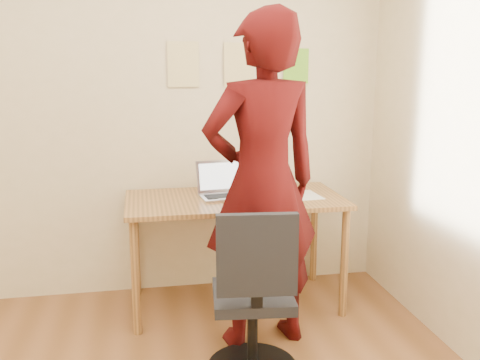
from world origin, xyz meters
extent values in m
cube|color=beige|center=(0.00, 1.77, 1.35)|extent=(3.50, 0.04, 2.70)
cube|color=#A17037|center=(0.64, 1.38, 0.72)|extent=(1.40, 0.70, 0.03)
cylinder|color=#A17037|center=(-0.01, 1.08, 0.35)|extent=(0.05, 0.05, 0.71)
cylinder|color=#A17037|center=(1.29, 1.08, 0.35)|extent=(0.05, 0.05, 0.71)
cylinder|color=#A17037|center=(-0.01, 1.68, 0.35)|extent=(0.05, 0.05, 0.71)
cylinder|color=#A17037|center=(1.29, 1.68, 0.35)|extent=(0.05, 0.05, 0.71)
cube|color=silver|center=(0.58, 1.39, 0.75)|extent=(0.33, 0.25, 0.01)
cube|color=black|center=(0.58, 1.39, 0.76)|extent=(0.26, 0.15, 0.00)
cube|color=silver|center=(0.56, 1.52, 0.86)|extent=(0.31, 0.10, 0.21)
cube|color=white|center=(0.56, 1.52, 0.86)|extent=(0.27, 0.08, 0.17)
cube|color=white|center=(1.11, 1.36, 0.74)|extent=(0.21, 0.28, 0.00)
cube|color=black|center=(0.91, 1.21, 0.74)|extent=(0.08, 0.13, 0.01)
cube|color=#3F4C59|center=(0.91, 1.21, 0.75)|extent=(0.07, 0.11, 0.00)
cube|color=#E1CD87|center=(0.36, 1.74, 1.59)|extent=(0.21, 0.00, 0.30)
cube|color=#E1CD87|center=(0.74, 1.74, 1.58)|extent=(0.21, 0.00, 0.30)
cube|color=#71C02B|center=(1.14, 1.74, 1.58)|extent=(0.18, 0.00, 0.24)
cube|color=black|center=(0.59, 0.57, 0.42)|extent=(0.44, 0.44, 0.05)
cube|color=black|center=(0.57, 0.38, 0.71)|extent=(0.39, 0.09, 0.40)
cube|color=black|center=(0.57, 0.38, 0.51)|extent=(0.06, 0.04, 0.11)
cylinder|color=black|center=(0.59, 0.57, 0.20)|extent=(0.05, 0.05, 0.40)
imported|color=#3A0807|center=(0.71, 0.88, 0.94)|extent=(0.76, 0.57, 1.88)
camera|label=1|loc=(0.05, -1.94, 1.58)|focal=40.00mm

